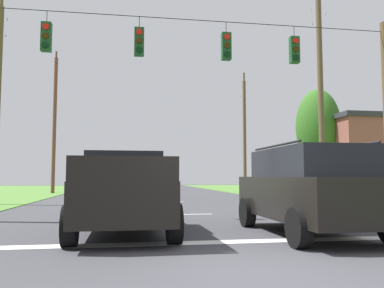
% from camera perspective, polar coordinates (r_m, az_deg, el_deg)
% --- Properties ---
extents(ground_plane, '(120.00, 120.00, 0.00)m').
position_cam_1_polar(ground_plane, '(5.80, 8.83, -17.95)').
color(ground_plane, '#3D3D42').
extents(stop_bar_stripe, '(12.36, 0.45, 0.01)m').
position_cam_1_polar(stop_bar_stripe, '(8.35, 2.99, -13.85)').
color(stop_bar_stripe, white).
rests_on(stop_bar_stripe, ground).
extents(lane_dash_0, '(2.50, 0.15, 0.01)m').
position_cam_1_polar(lane_dash_0, '(14.23, -2.13, -10.05)').
color(lane_dash_0, white).
rests_on(lane_dash_0, ground).
extents(lane_dash_1, '(2.50, 0.15, 0.01)m').
position_cam_1_polar(lane_dash_1, '(21.42, -4.49, -8.23)').
color(lane_dash_1, white).
rests_on(lane_dash_1, ground).
extents(lane_dash_2, '(2.50, 0.15, 0.01)m').
position_cam_1_polar(lane_dash_2, '(29.05, -5.71, -7.28)').
color(lane_dash_2, white).
rests_on(lane_dash_2, ground).
extents(overhead_signal_span, '(15.16, 0.31, 7.04)m').
position_cam_1_polar(overhead_signal_span, '(13.47, -1.00, 6.69)').
color(overhead_signal_span, brown).
rests_on(overhead_signal_span, ground).
extents(pickup_truck, '(2.33, 5.42, 1.95)m').
position_cam_1_polar(pickup_truck, '(9.88, -9.75, -6.75)').
color(pickup_truck, black).
rests_on(pickup_truck, ground).
extents(suv_black, '(2.22, 4.80, 2.05)m').
position_cam_1_polar(suv_black, '(9.65, 16.39, -6.12)').
color(suv_black, black).
rests_on(suv_black, ground).
extents(distant_car_crossing_white, '(2.10, 4.34, 1.52)m').
position_cam_1_polar(distant_car_crossing_white, '(24.16, -6.27, -5.94)').
color(distant_car_crossing_white, silver).
rests_on(distant_car_crossing_white, ground).
extents(utility_pole_mid_right, '(0.29, 1.92, 11.61)m').
position_cam_1_polar(utility_pole_mid_right, '(22.00, 17.93, 7.08)').
color(utility_pole_mid_right, brown).
rests_on(utility_pole_mid_right, ground).
extents(utility_pole_far_right, '(0.28, 1.96, 10.51)m').
position_cam_1_polar(utility_pole_far_right, '(35.14, 7.53, 1.71)').
color(utility_pole_far_right, brown).
rests_on(utility_pole_far_right, ground).
extents(utility_pole_far_left, '(0.29, 1.57, 11.49)m').
position_cam_1_polar(utility_pole_far_left, '(33.75, -19.09, 2.90)').
color(utility_pole_far_left, brown).
rests_on(utility_pole_far_left, ground).
extents(tree_roadside_right, '(2.88, 2.88, 7.09)m').
position_cam_1_polar(tree_roadside_right, '(27.48, 17.61, 2.28)').
color(tree_roadside_right, brown).
rests_on(tree_roadside_right, ground).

